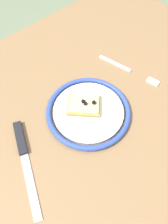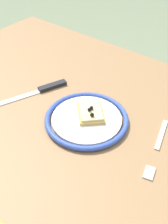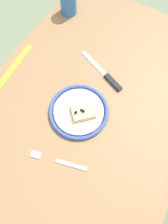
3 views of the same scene
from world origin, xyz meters
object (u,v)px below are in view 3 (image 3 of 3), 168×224
at_px(knife, 108,77).
at_px(measuring_tape, 12,69).
at_px(plate, 79,111).
at_px(fork, 58,161).
at_px(dining_table, 87,112).
at_px(pizza_slice_near, 83,112).
at_px(cup, 68,3).

bearing_deg(knife, measuring_tape, 113.76).
distance_m(knife, measuring_tape, 0.40).
bearing_deg(plate, fork, -171.03).
xyz_separation_m(dining_table, plate, (-0.05, 0.01, 0.09)).
xyz_separation_m(plate, measuring_tape, (0.03, 0.34, -0.01)).
height_order(pizza_slice_near, fork, pizza_slice_near).
bearing_deg(fork, pizza_slice_near, 3.80).
bearing_deg(plate, dining_table, -14.23).
bearing_deg(cup, dining_table, -140.29).
relative_size(knife, measuring_tape, 0.85).
relative_size(dining_table, pizza_slice_near, 11.03).
height_order(plate, measuring_tape, plate).
relative_size(plate, cup, 2.37).
height_order(plate, cup, cup).
relative_size(fork, measuring_tape, 0.74).
bearing_deg(cup, fork, -151.66).
xyz_separation_m(dining_table, cup, (0.38, 0.31, 0.13)).
bearing_deg(knife, plate, 172.54).
bearing_deg(pizza_slice_near, cup, 37.01).
height_order(dining_table, knife, knife).
bearing_deg(cup, plate, -144.53).
relative_size(pizza_slice_near, measuring_tape, 0.40).
bearing_deg(pizza_slice_near, fork, -176.20).
bearing_deg(fork, measuring_tape, 58.89).
bearing_deg(pizza_slice_near, knife, -2.19).
xyz_separation_m(pizza_slice_near, cup, (0.42, 0.32, 0.03)).
bearing_deg(cup, measuring_tape, 174.85).
bearing_deg(cup, pizza_slice_near, -142.99).
relative_size(knife, cup, 2.43).
bearing_deg(measuring_tape, cup, -8.09).
relative_size(pizza_slice_near, fork, 0.54).
distance_m(pizza_slice_near, fork, 0.19).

